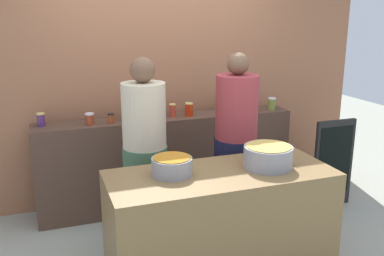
{
  "coord_description": "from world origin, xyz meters",
  "views": [
    {
      "loc": [
        -1.2,
        -3.03,
        2.02
      ],
      "look_at": [
        0.0,
        0.35,
        1.05
      ],
      "focal_mm": 40.03,
      "sensor_mm": 36.0,
      "label": 1
    }
  ],
  "objects_px": {
    "preserve_jar_8": "(224,105)",
    "preserve_jar_10": "(272,104)",
    "preserve_jar_1": "(90,119)",
    "cooking_pot_left": "(172,166)",
    "preserve_jar_3": "(126,114)",
    "preserve_jar_9": "(250,106)",
    "cook_in_cap": "(235,155)",
    "preserve_jar_2": "(111,118)",
    "preserve_jar_7": "(189,109)",
    "preserve_jar_5": "(159,111)",
    "chalkboard_sign": "(333,163)",
    "cooking_pot_center": "(268,157)",
    "preserve_jar_4": "(135,112)",
    "cook_with_tongs": "(145,163)",
    "preserve_jar_0": "(41,120)",
    "preserve_jar_6": "(173,110)"
  },
  "relations": [
    {
      "from": "preserve_jar_5",
      "to": "preserve_jar_9",
      "type": "height_order",
      "value": "preserve_jar_9"
    },
    {
      "from": "preserve_jar_2",
      "to": "cook_in_cap",
      "type": "relative_size",
      "value": 0.06
    },
    {
      "from": "preserve_jar_1",
      "to": "cook_in_cap",
      "type": "height_order",
      "value": "cook_in_cap"
    },
    {
      "from": "preserve_jar_6",
      "to": "preserve_jar_9",
      "type": "xyz_separation_m",
      "value": [
        0.88,
        -0.03,
        -0.01
      ]
    },
    {
      "from": "preserve_jar_9",
      "to": "chalkboard_sign",
      "type": "distance_m",
      "value": 1.07
    },
    {
      "from": "chalkboard_sign",
      "to": "preserve_jar_8",
      "type": "bearing_deg",
      "value": 145.89
    },
    {
      "from": "preserve_jar_8",
      "to": "preserve_jar_10",
      "type": "relative_size",
      "value": 0.98
    },
    {
      "from": "cooking_pot_left",
      "to": "chalkboard_sign",
      "type": "xyz_separation_m",
      "value": [
        1.99,
        0.71,
        -0.46
      ]
    },
    {
      "from": "preserve_jar_8",
      "to": "preserve_jar_2",
      "type": "bearing_deg",
      "value": -174.67
    },
    {
      "from": "preserve_jar_2",
      "to": "preserve_jar_10",
      "type": "bearing_deg",
      "value": -0.13
    },
    {
      "from": "preserve_jar_9",
      "to": "cook_with_tongs",
      "type": "distance_m",
      "value": 1.51
    },
    {
      "from": "preserve_jar_9",
      "to": "preserve_jar_4",
      "type": "bearing_deg",
      "value": 175.21
    },
    {
      "from": "preserve_jar_4",
      "to": "cook_with_tongs",
      "type": "bearing_deg",
      "value": -95.95
    },
    {
      "from": "preserve_jar_6",
      "to": "preserve_jar_2",
      "type": "bearing_deg",
      "value": -175.32
    },
    {
      "from": "preserve_jar_7",
      "to": "preserve_jar_0",
      "type": "bearing_deg",
      "value": 177.08
    },
    {
      "from": "cook_with_tongs",
      "to": "preserve_jar_9",
      "type": "bearing_deg",
      "value": 25.87
    },
    {
      "from": "preserve_jar_5",
      "to": "chalkboard_sign",
      "type": "relative_size",
      "value": 0.12
    },
    {
      "from": "preserve_jar_3",
      "to": "chalkboard_sign",
      "type": "distance_m",
      "value": 2.23
    },
    {
      "from": "preserve_jar_2",
      "to": "preserve_jar_7",
      "type": "xyz_separation_m",
      "value": [
        0.81,
        0.03,
        0.02
      ]
    },
    {
      "from": "preserve_jar_0",
      "to": "cooking_pot_center",
      "type": "bearing_deg",
      "value": -41.97
    },
    {
      "from": "preserve_jar_1",
      "to": "preserve_jar_5",
      "type": "bearing_deg",
      "value": 8.96
    },
    {
      "from": "cooking_pot_center",
      "to": "chalkboard_sign",
      "type": "height_order",
      "value": "cooking_pot_center"
    },
    {
      "from": "cook_in_cap",
      "to": "cook_with_tongs",
      "type": "bearing_deg",
      "value": 173.03
    },
    {
      "from": "preserve_jar_2",
      "to": "preserve_jar_3",
      "type": "bearing_deg",
      "value": 23.6
    },
    {
      "from": "cooking_pot_center",
      "to": "cook_in_cap",
      "type": "relative_size",
      "value": 0.22
    },
    {
      "from": "preserve_jar_8",
      "to": "cook_in_cap",
      "type": "height_order",
      "value": "cook_in_cap"
    },
    {
      "from": "preserve_jar_2",
      "to": "cook_in_cap",
      "type": "bearing_deg",
      "value": -35.71
    },
    {
      "from": "preserve_jar_8",
      "to": "chalkboard_sign",
      "type": "height_order",
      "value": "preserve_jar_8"
    },
    {
      "from": "preserve_jar_10",
      "to": "cooking_pot_left",
      "type": "bearing_deg",
      "value": -140.78
    },
    {
      "from": "preserve_jar_6",
      "to": "chalkboard_sign",
      "type": "height_order",
      "value": "preserve_jar_6"
    },
    {
      "from": "preserve_jar_3",
      "to": "preserve_jar_9",
      "type": "height_order",
      "value": "preserve_jar_3"
    },
    {
      "from": "preserve_jar_4",
      "to": "preserve_jar_10",
      "type": "distance_m",
      "value": 1.51
    },
    {
      "from": "preserve_jar_2",
      "to": "cooking_pot_center",
      "type": "bearing_deg",
      "value": -54.19
    },
    {
      "from": "preserve_jar_7",
      "to": "preserve_jar_8",
      "type": "distance_m",
      "value": 0.44
    },
    {
      "from": "preserve_jar_1",
      "to": "preserve_jar_8",
      "type": "xyz_separation_m",
      "value": [
        1.45,
        0.11,
        0.01
      ]
    },
    {
      "from": "preserve_jar_6",
      "to": "preserve_jar_10",
      "type": "distance_m",
      "value": 1.13
    },
    {
      "from": "preserve_jar_7",
      "to": "preserve_jar_10",
      "type": "relative_size",
      "value": 1.01
    },
    {
      "from": "preserve_jar_1",
      "to": "cooking_pot_left",
      "type": "xyz_separation_m",
      "value": [
        0.44,
        -1.27,
        -0.09
      ]
    },
    {
      "from": "preserve_jar_3",
      "to": "preserve_jar_4",
      "type": "relative_size",
      "value": 1.02
    },
    {
      "from": "preserve_jar_7",
      "to": "cook_in_cap",
      "type": "relative_size",
      "value": 0.08
    },
    {
      "from": "preserve_jar_2",
      "to": "cooking_pot_center",
      "type": "xyz_separation_m",
      "value": [
        0.97,
        -1.35,
        -0.07
      ]
    },
    {
      "from": "preserve_jar_8",
      "to": "preserve_jar_0",
      "type": "bearing_deg",
      "value": -179.66
    },
    {
      "from": "preserve_jar_7",
      "to": "preserve_jar_2",
      "type": "bearing_deg",
      "value": -177.84
    },
    {
      "from": "preserve_jar_1",
      "to": "preserve_jar_7",
      "type": "relative_size",
      "value": 0.81
    },
    {
      "from": "preserve_jar_3",
      "to": "preserve_jar_9",
      "type": "distance_m",
      "value": 1.36
    },
    {
      "from": "preserve_jar_9",
      "to": "cooking_pot_center",
      "type": "height_order",
      "value": "preserve_jar_9"
    },
    {
      "from": "preserve_jar_0",
      "to": "preserve_jar_3",
      "type": "relative_size",
      "value": 0.99
    },
    {
      "from": "preserve_jar_2",
      "to": "preserve_jar_3",
      "type": "distance_m",
      "value": 0.18
    },
    {
      "from": "preserve_jar_3",
      "to": "preserve_jar_8",
      "type": "height_order",
      "value": "preserve_jar_8"
    },
    {
      "from": "preserve_jar_3",
      "to": "preserve_jar_2",
      "type": "bearing_deg",
      "value": -156.4
    }
  ]
}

